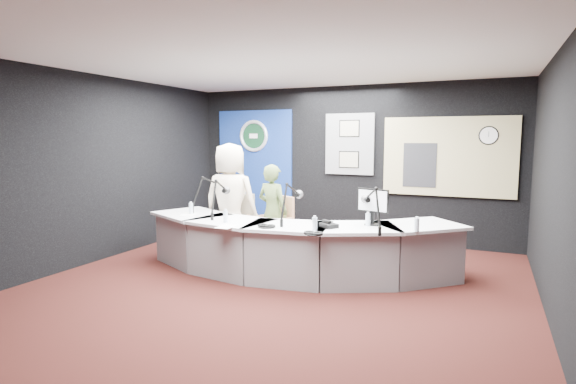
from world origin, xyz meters
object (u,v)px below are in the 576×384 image
at_px(broadcast_desk, 291,247).
at_px(person_woman, 273,212).
at_px(armchair_right, 273,227).
at_px(armchair_left, 231,225).
at_px(person_man, 230,200).

height_order(broadcast_desk, person_woman, person_woman).
distance_m(broadcast_desk, person_woman, 0.94).
bearing_deg(armchair_right, person_woman, 0.00).
relative_size(armchair_left, person_woman, 0.69).
relative_size(broadcast_desk, person_woman, 3.08).
distance_m(person_man, person_woman, 0.69).
height_order(person_man, person_woman, person_man).
height_order(armchair_left, armchair_right, armchair_left).
bearing_deg(armchair_right, armchair_left, -135.14).
bearing_deg(armchair_left, armchair_right, 9.15).
height_order(armchair_left, person_woman, person_woman).
distance_m(armchair_left, person_woman, 0.70).
distance_m(armchair_left, armchair_right, 0.67).
bearing_deg(armchair_left, person_man, 0.00).
xyz_separation_m(armchair_left, armchair_right, (0.64, 0.19, -0.01)).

